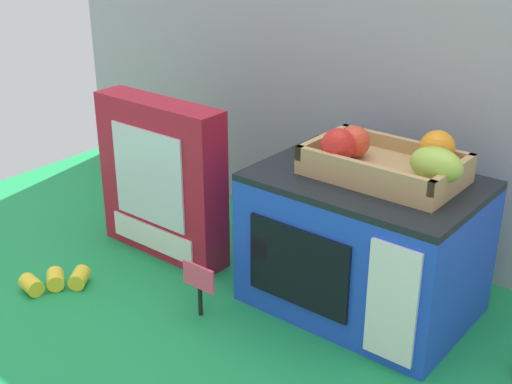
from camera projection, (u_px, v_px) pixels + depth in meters
ground_plane at (269, 284)px, 1.31m from camera, size 1.70×1.70×0.00m
display_back_panel at (357, 72)px, 1.37m from camera, size 1.61×0.03×0.71m
toy_microwave at (363, 243)px, 1.20m from camera, size 0.38×0.26×0.25m
food_groups_crate at (389, 161)px, 1.13m from camera, size 0.27×0.16×0.08m
cookie_set_box at (162, 179)px, 1.37m from camera, size 0.29×0.07×0.32m
price_sign at (199, 282)px, 1.19m from camera, size 0.07×0.01×0.10m
loose_toy_banana at (56, 281)px, 1.29m from camera, size 0.10×0.12×0.03m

